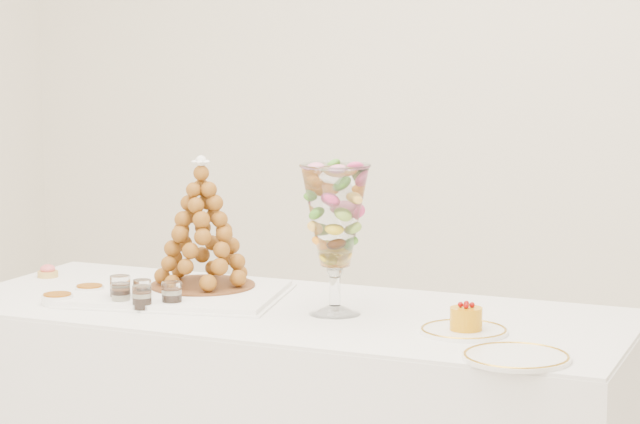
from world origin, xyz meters
The scene contains 14 objects.
lace_tray centered at (-0.40, 0.20, 0.71)m, with size 0.56×0.42×0.02m, color white.
macaron_vase centered at (0.09, 0.20, 0.95)m, with size 0.18×0.18×0.39m.
cake_plate centered at (0.46, 0.14, 0.71)m, with size 0.22×0.22×0.01m, color white.
spare_plate centered at (0.65, -0.05, 0.71)m, with size 0.24×0.24×0.01m, color white.
pink_tart centered at (-0.91, 0.28, 0.72)m, with size 0.06×0.06×0.04m.
verrine_a centered at (-0.50, 0.07, 0.74)m, with size 0.06×0.06×0.07m, color white.
verrine_b centered at (-0.44, 0.09, 0.73)m, with size 0.05×0.05×0.07m, color white.
verrine_c centered at (-0.33, 0.07, 0.74)m, with size 0.05×0.05×0.07m, color white.
verrine_d centered at (-0.46, 0.03, 0.73)m, with size 0.05×0.05×0.07m, color white.
verrine_e centered at (-0.39, 0.01, 0.74)m, with size 0.05×0.05×0.07m, color white.
ramekin_back centered at (-0.63, 0.12, 0.71)m, with size 0.08×0.08×0.03m, color white.
ramekin_front centered at (-0.64, -0.02, 0.71)m, with size 0.08×0.08×0.03m, color white.
croquembouche centered at (-0.36, 0.29, 0.90)m, with size 0.30×0.30×0.37m.
mousse_cake centered at (0.47, 0.13, 0.74)m, with size 0.08×0.08×0.07m.
Camera 1 is at (1.42, -2.70, 1.42)m, focal length 70.00 mm.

